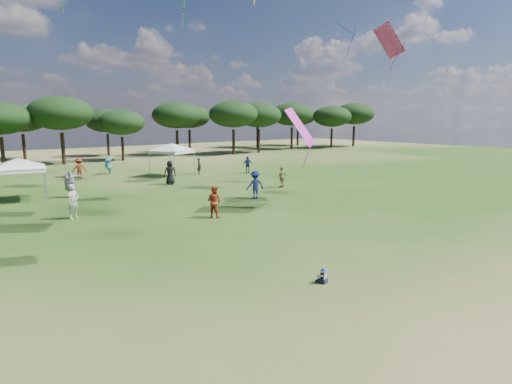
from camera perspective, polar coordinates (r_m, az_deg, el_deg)
ground at (r=12.69m, az=15.34°, el=-14.83°), size 140.00×140.00×0.00m
tree_line at (r=55.38m, az=-26.31°, el=9.13°), size 108.78×17.63×7.77m
tent_left at (r=30.60m, az=-29.17°, el=3.77°), size 5.97×5.97×3.04m
tent_right at (r=38.83m, az=-11.17°, el=6.19°), size 5.49×5.49×3.25m
toddler at (r=14.11m, az=8.95°, el=-11.05°), size 0.35×0.38×0.49m
festival_crowd at (r=31.78m, az=-21.66°, el=1.37°), size 29.10×22.39×1.90m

